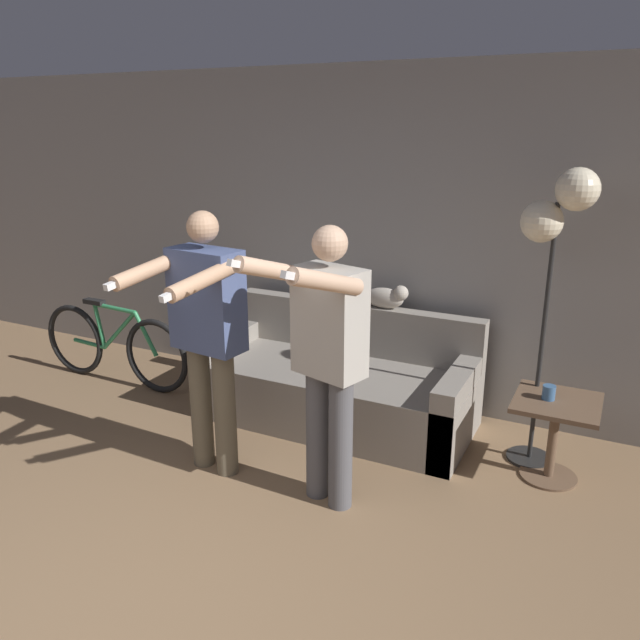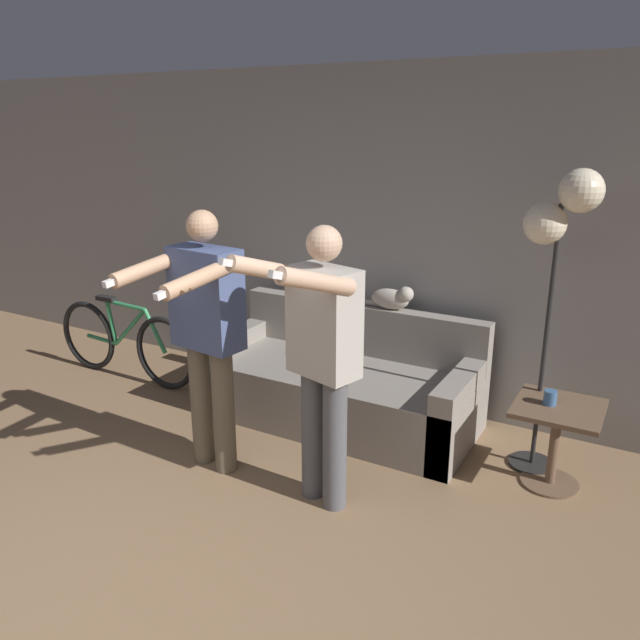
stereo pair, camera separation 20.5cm
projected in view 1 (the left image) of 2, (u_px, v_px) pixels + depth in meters
wall_back at (368, 239)px, 4.89m from camera, size 10.00×0.05×2.60m
couch at (337, 385)px, 4.73m from camera, size 2.03×0.89×0.83m
person_left at (206, 328)px, 3.81m from camera, size 0.58×0.72×1.69m
person_right at (327, 352)px, 3.47m from camera, size 0.58×0.74×1.66m
cat at (387, 297)px, 4.72m from camera, size 0.43×0.12×0.19m
floor_lamp at (557, 226)px, 3.74m from camera, size 0.43×0.30×1.93m
side_table at (555, 422)px, 3.89m from camera, size 0.51×0.51×0.54m
cup at (549, 392)px, 3.85m from camera, size 0.08×0.08×0.09m
bicycle at (114, 346)px, 5.38m from camera, size 1.57×0.07×0.73m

